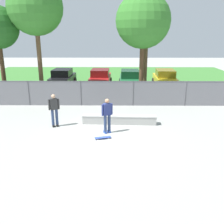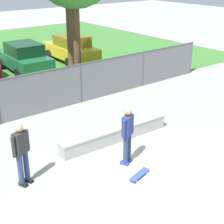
# 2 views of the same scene
# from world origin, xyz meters

# --- Properties ---
(ground_plane) EXTENTS (80.00, 80.00, 0.00)m
(ground_plane) POSITION_xyz_m (0.00, 0.00, 0.00)
(ground_plane) COLOR #9E9E99
(grass_strip) EXTENTS (30.29, 20.00, 0.02)m
(grass_strip) POSITION_xyz_m (0.00, 15.71, 0.01)
(grass_strip) COLOR #3D7A33
(grass_strip) RESTS_ON ground
(concrete_ledge) EXTENTS (4.20, 0.65, 0.51)m
(concrete_ledge) POSITION_xyz_m (0.80, 1.69, 0.26)
(concrete_ledge) COLOR #999993
(concrete_ledge) RESTS_ON ground
(skateboarder) EXTENTS (0.55, 0.40, 1.82)m
(skateboarder) POSITION_xyz_m (0.16, 0.32, 1.01)
(skateboarder) COLOR #2647A5
(skateboarder) RESTS_ON ground
(skateboard) EXTENTS (0.82, 0.41, 0.09)m
(skateboard) POSITION_xyz_m (-0.03, -0.46, 0.07)
(skateboard) COLOR #334CB2
(skateboard) RESTS_ON ground
(chainlink_fence) EXTENTS (18.36, 0.07, 1.76)m
(chainlink_fence) POSITION_xyz_m (-0.00, 5.41, 0.96)
(chainlink_fence) COLOR #4C4C51
(chainlink_fence) RESTS_ON ground
(tree_near_right) EXTENTS (3.83, 3.83, 8.53)m
(tree_near_right) POSITION_xyz_m (-4.94, 6.84, 6.57)
(tree_near_right) COLOR brown
(tree_near_right) RESTS_ON ground
(tree_mid) EXTENTS (3.79, 3.79, 7.62)m
(tree_mid) POSITION_xyz_m (2.48, 6.59, 5.70)
(tree_mid) COLOR #513823
(tree_mid) RESTS_ON ground
(tree_far) EXTENTS (3.20, 3.20, 7.40)m
(tree_far) POSITION_xyz_m (2.89, 7.83, 5.75)
(tree_far) COLOR brown
(tree_far) RESTS_ON ground
(car_black) EXTENTS (2.13, 4.26, 1.66)m
(car_black) POSITION_xyz_m (-4.37, 11.93, 0.84)
(car_black) COLOR black
(car_black) RESTS_ON ground
(car_red) EXTENTS (2.13, 4.26, 1.66)m
(car_red) POSITION_xyz_m (-0.81, 11.90, 0.84)
(car_red) COLOR #B21E1E
(car_red) RESTS_ON ground
(car_green) EXTENTS (2.13, 4.26, 1.66)m
(car_green) POSITION_xyz_m (1.95, 11.37, 0.84)
(car_green) COLOR #1E6638
(car_green) RESTS_ON ground
(car_yellow) EXTENTS (2.13, 4.26, 1.66)m
(car_yellow) POSITION_xyz_m (5.23, 11.67, 0.84)
(car_yellow) COLOR gold
(car_yellow) RESTS_ON ground
(bystander) EXTENTS (0.57, 0.38, 1.82)m
(bystander) POSITION_xyz_m (-2.74, 1.24, 1.01)
(bystander) COLOR black
(bystander) RESTS_ON ground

